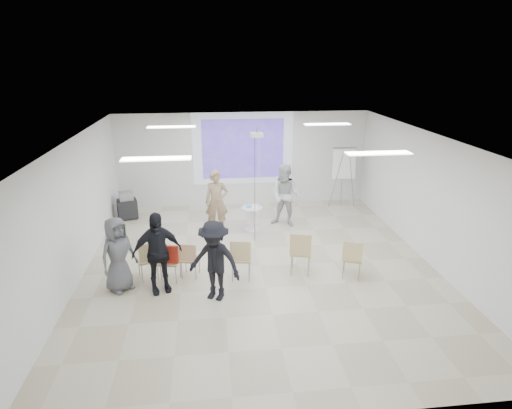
{
  "coord_description": "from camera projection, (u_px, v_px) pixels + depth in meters",
  "views": [
    {
      "loc": [
        -1.1,
        -8.9,
        4.66
      ],
      "look_at": [
        0.0,
        0.8,
        1.25
      ],
      "focal_mm": 30.0,
      "sensor_mm": 36.0,
      "label": 1
    }
  ],
  "objects": [
    {
      "name": "floor",
      "position": [
        260.0,
        268.0,
        10.02
      ],
      "size": [
        8.0,
        9.0,
        0.1
      ],
      "primitive_type": "cube",
      "color": "beige",
      "rests_on": "ground"
    },
    {
      "name": "ceiling",
      "position": [
        260.0,
        136.0,
        9.0
      ],
      "size": [
        8.0,
        9.0,
        0.1
      ],
      "primitive_type": "cube",
      "color": "white",
      "rests_on": "wall_back"
    },
    {
      "name": "wall_back",
      "position": [
        243.0,
        159.0,
        13.78
      ],
      "size": [
        8.0,
        0.1,
        3.0
      ],
      "primitive_type": "cube",
      "color": "silver",
      "rests_on": "floor"
    },
    {
      "name": "wall_left",
      "position": [
        71.0,
        213.0,
        9.08
      ],
      "size": [
        0.1,
        9.0,
        3.0
      ],
      "primitive_type": "cube",
      "color": "silver",
      "rests_on": "floor"
    },
    {
      "name": "wall_right",
      "position": [
        433.0,
        199.0,
        9.94
      ],
      "size": [
        0.1,
        9.0,
        3.0
      ],
      "primitive_type": "cube",
      "color": "silver",
      "rests_on": "floor"
    },
    {
      "name": "projection_halo",
      "position": [
        243.0,
        149.0,
        13.6
      ],
      "size": [
        3.2,
        0.01,
        2.3
      ],
      "primitive_type": "cube",
      "color": "silver",
      "rests_on": "wall_back"
    },
    {
      "name": "projection_image",
      "position": [
        243.0,
        149.0,
        13.59
      ],
      "size": [
        2.6,
        0.01,
        1.9
      ],
      "primitive_type": "cube",
      "color": "#4B35B7",
      "rests_on": "wall_back"
    },
    {
      "name": "pedestal_table",
      "position": [
        252.0,
        217.0,
        11.92
      ],
      "size": [
        0.63,
        0.63,
        0.71
      ],
      "rotation": [
        0.0,
        0.0,
        -0.11
      ],
      "color": "silver",
      "rests_on": "floor"
    },
    {
      "name": "player_left",
      "position": [
        217.0,
        198.0,
        11.65
      ],
      "size": [
        0.73,
        0.5,
        1.99
      ],
      "primitive_type": "imported",
      "rotation": [
        0.0,
        0.0,
        -0.02
      ],
      "color": "#9D8060",
      "rests_on": "floor"
    },
    {
      "name": "player_right",
      "position": [
        286.0,
        192.0,
        12.1
      ],
      "size": [
        1.21,
        1.12,
        2.0
      ],
      "primitive_type": "imported",
      "rotation": [
        0.0,
        0.0,
        -0.47
      ],
      "color": "silver",
      "rests_on": "floor"
    },
    {
      "name": "controller_left",
      "position": [
        223.0,
        184.0,
        11.8
      ],
      "size": [
        0.04,
        0.11,
        0.04
      ],
      "primitive_type": "cube",
      "rotation": [
        0.0,
        0.0,
        -0.02
      ],
      "color": "white",
      "rests_on": "player_left"
    },
    {
      "name": "controller_right",
      "position": [
        278.0,
        178.0,
        12.2
      ],
      "size": [
        0.1,
        0.14,
        0.04
      ],
      "primitive_type": "cube",
      "rotation": [
        0.0,
        0.0,
        -0.47
      ],
      "color": "silver",
      "rests_on": "player_right"
    },
    {
      "name": "chair_far_left",
      "position": [
        148.0,
        257.0,
        9.25
      ],
      "size": [
        0.54,
        0.56,
        0.89
      ],
      "rotation": [
        0.0,
        0.0,
        0.34
      ],
      "color": "tan",
      "rests_on": "floor"
    },
    {
      "name": "chair_left_mid",
      "position": [
        169.0,
        260.0,
        9.16
      ],
      "size": [
        0.49,
        0.52,
        0.86
      ],
      "rotation": [
        0.0,
        0.0,
        -0.23
      ],
      "color": "tan",
      "rests_on": "floor"
    },
    {
      "name": "chair_left_inner",
      "position": [
        189.0,
        257.0,
        9.34
      ],
      "size": [
        0.48,
        0.5,
        0.83
      ],
      "rotation": [
        0.0,
        0.0,
        -0.25
      ],
      "color": "tan",
      "rests_on": "floor"
    },
    {
      "name": "chair_center",
      "position": [
        241.0,
        256.0,
        9.22
      ],
      "size": [
        0.51,
        0.54,
        0.95
      ],
      "rotation": [
        0.0,
        0.0,
        -0.14
      ],
      "color": "tan",
      "rests_on": "floor"
    },
    {
      "name": "chair_right_inner",
      "position": [
        301.0,
        250.0,
        9.46
      ],
      "size": [
        0.59,
        0.62,
        1.01
      ],
      "rotation": [
        0.0,
        0.0,
        -0.28
      ],
      "color": "tan",
      "rests_on": "floor"
    },
    {
      "name": "chair_right_far",
      "position": [
        352.0,
        256.0,
        9.29
      ],
      "size": [
        0.56,
        0.58,
        0.9
      ],
      "rotation": [
        0.0,
        0.0,
        -0.39
      ],
      "color": "tan",
      "rests_on": "floor"
    },
    {
      "name": "red_jacket",
      "position": [
        169.0,
        254.0,
        8.95
      ],
      "size": [
        0.41,
        0.18,
        0.38
      ],
      "primitive_type": "cube",
      "rotation": [
        0.0,
        0.0,
        -0.23
      ],
      "color": "#A62414",
      "rests_on": "chair_left_mid"
    },
    {
      "name": "laptop",
      "position": [
        190.0,
        257.0,
        9.44
      ],
      "size": [
        0.35,
        0.29,
        0.02
      ],
      "primitive_type": "imported",
      "rotation": [
        0.0,
        0.0,
        2.89
      ],
      "color": "black",
      "rests_on": "chair_left_inner"
    },
    {
      "name": "audience_left",
      "position": [
        157.0,
        247.0,
        8.64
      ],
      "size": [
        1.32,
        1.03,
        2.0
      ],
      "primitive_type": "imported",
      "rotation": [
        0.0,
        0.0,
        0.32
      ],
      "color": "black",
      "rests_on": "floor"
    },
    {
      "name": "audience_mid",
      "position": [
        214.0,
        256.0,
        8.38
      ],
      "size": [
        1.4,
        1.15,
        1.9
      ],
      "primitive_type": "imported",
      "rotation": [
        0.0,
        0.0,
        -0.47
      ],
      "color": "black",
      "rests_on": "floor"
    },
    {
      "name": "audience_outer",
      "position": [
        117.0,
        250.0,
        8.73
      ],
      "size": [
        1.03,
        1.02,
        1.8
      ],
      "primitive_type": "imported",
      "rotation": [
        0.0,
        0.0,
        0.77
      ],
      "color": "slate",
      "rests_on": "floor"
    },
    {
      "name": "flipchart_easel",
      "position": [
        344.0,
        163.0,
        13.43
      ],
      "size": [
        0.85,
        0.65,
        1.97
      ],
      "rotation": [
        0.0,
        0.0,
        -0.09
      ],
      "color": "gray",
      "rests_on": "floor"
    },
    {
      "name": "av_cart",
      "position": [
        127.0,
        206.0,
        12.81
      ],
      "size": [
        0.66,
        0.59,
        0.84
      ],
      "rotation": [
        0.0,
        0.0,
        0.29
      ],
      "color": "black",
      "rests_on": "floor"
    },
    {
      "name": "ceiling_projector",
      "position": [
        257.0,
        140.0,
        10.53
      ],
      "size": [
        0.3,
        0.25,
        3.0
      ],
      "color": "white",
      "rests_on": "ceiling"
    },
    {
      "name": "fluor_panel_nw",
      "position": [
        171.0,
        127.0,
        10.69
      ],
      "size": [
        1.2,
        0.3,
        0.02
      ],
      "primitive_type": "cube",
      "color": "white",
      "rests_on": "ceiling"
    },
    {
      "name": "fluor_panel_ne",
      "position": [
        327.0,
        124.0,
        11.11
      ],
      "size": [
        1.2,
        0.3,
        0.02
      ],
      "primitive_type": "cube",
      "color": "white",
      "rests_on": "ceiling"
    },
    {
      "name": "fluor_panel_sw",
      "position": [
        156.0,
        159.0,
        7.41
      ],
      "size": [
        1.2,
        0.3,
        0.02
      ],
      "primitive_type": "cube",
      "color": "white",
      "rests_on": "ceiling"
    },
    {
      "name": "fluor_panel_se",
      "position": [
        378.0,
        153.0,
        7.83
      ],
      "size": [
        1.2,
        0.3,
        0.02
      ],
      "primitive_type": "cube",
      "color": "white",
      "rests_on": "ceiling"
    }
  ]
}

